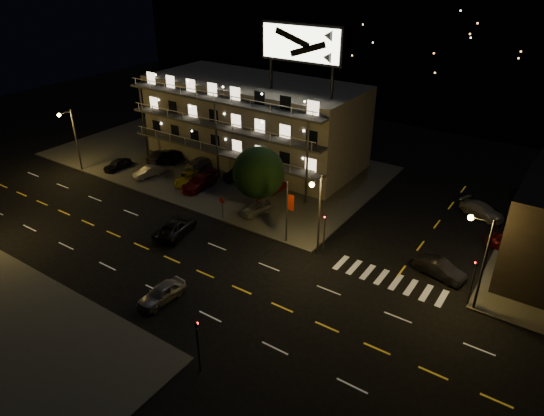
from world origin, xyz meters
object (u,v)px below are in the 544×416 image
Objects in this scene: tree at (258,174)px; lot_car_4 at (256,208)px; lot_car_2 at (187,178)px; lot_car_7 at (203,162)px; road_car_west at (176,227)px; side_car_0 at (439,268)px; road_car_east at (162,293)px.

tree reaches higher than lot_car_4.
lot_car_2 is 0.91× the size of lot_car_7.
road_car_west is (-4.10, -8.36, -3.65)m from tree.
side_car_0 is at bearing -174.15° from road_car_west.
lot_car_2 is 11.63m from lot_car_4.
road_car_west is (-4.33, -7.62, -0.03)m from lot_car_4.
lot_car_7 reaches higher than road_car_east.
road_car_west is at bearing 120.99° from side_car_0.
road_car_east is at bearing -81.96° from tree.
lot_car_2 is 1.04× the size of road_car_east.
tree is 17.16m from road_car_east.
tree reaches higher than road_car_east.
tree is at bearing 100.99° from side_car_0.
side_car_0 is 1.08× the size of road_car_east.
lot_car_7 reaches higher than lot_car_2.
side_car_0 is (32.37, -6.36, -0.11)m from lot_car_7.
lot_car_7 is 32.99m from side_car_0.
side_car_0 is 23.42m from road_car_east.
side_car_0 reaches higher than lot_car_4.
road_car_west reaches higher than lot_car_2.
lot_car_2 is at bearing 100.15° from side_car_0.
lot_car_2 is 0.82× the size of road_car_west.
side_car_0 is at bearing -2.40° from tree.
tree is at bearing 101.45° from road_car_east.
tree reaches higher than side_car_0.
tree is 1.47× the size of lot_car_7.
lot_car_7 is at bearing -69.96° from road_car_west.
lot_car_7 is (-12.95, 6.27, 0.09)m from lot_car_4.
tree is 20.01m from side_car_0.
road_car_east is at bearing 116.28° from road_car_west.
tree reaches higher than road_car_west.
lot_car_2 is 4.83m from lot_car_7.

